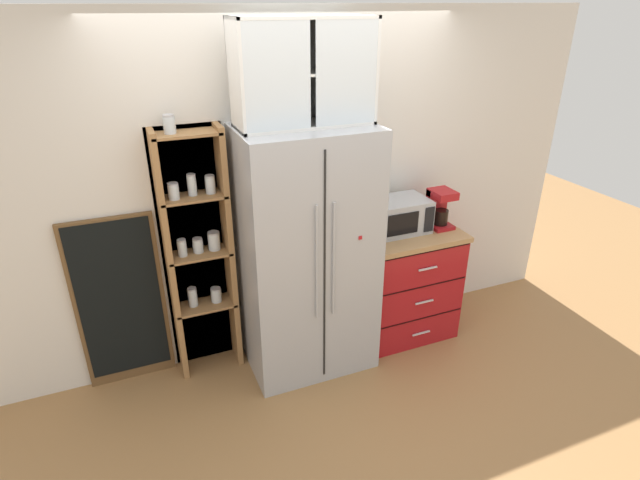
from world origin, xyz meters
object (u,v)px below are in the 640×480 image
(coffee_maker, at_px, (439,208))
(bottle_clear, at_px, (411,220))
(mug_navy, at_px, (412,228))
(microwave, at_px, (399,215))
(chalkboard_menu, at_px, (121,302))
(refrigerator, at_px, (307,254))

(coffee_maker, height_order, bottle_clear, coffee_maker)
(mug_navy, relative_size, bottle_clear, 0.44)
(mug_navy, bearing_deg, microwave, 134.57)
(coffee_maker, xyz_separation_m, chalkboard_menu, (-2.43, 0.25, -0.43))
(microwave, xyz_separation_m, bottle_clear, (0.08, -0.06, -0.03))
(chalkboard_menu, bearing_deg, microwave, -5.60)
(mug_navy, xyz_separation_m, bottle_clear, (-0.00, 0.02, 0.06))
(coffee_maker, distance_m, mug_navy, 0.29)
(bottle_clear, bearing_deg, coffee_maker, 4.36)
(refrigerator, height_order, coffee_maker, refrigerator)
(mug_navy, relative_size, chalkboard_menu, 0.08)
(mug_navy, distance_m, bottle_clear, 0.07)
(chalkboard_menu, bearing_deg, bottle_clear, -7.02)
(bottle_clear, bearing_deg, chalkboard_menu, 172.98)
(refrigerator, bearing_deg, bottle_clear, 1.76)
(coffee_maker, relative_size, bottle_clear, 1.27)
(microwave, relative_size, coffee_maker, 1.42)
(chalkboard_menu, bearing_deg, mug_navy, -7.48)
(refrigerator, distance_m, mug_navy, 0.88)
(bottle_clear, xyz_separation_m, chalkboard_menu, (-2.17, 0.27, -0.38))
(mug_navy, height_order, chalkboard_menu, chalkboard_menu)
(bottle_clear, bearing_deg, mug_navy, -82.81)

